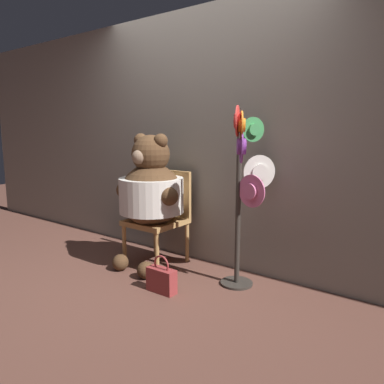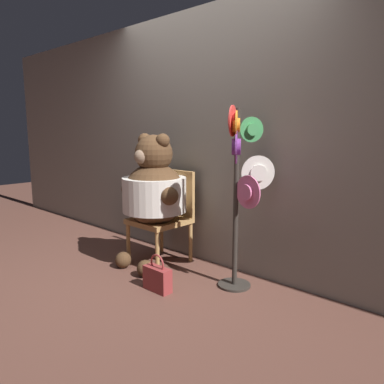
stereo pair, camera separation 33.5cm
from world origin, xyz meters
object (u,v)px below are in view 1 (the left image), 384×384
hat_display_rack (245,179)px  handbag_on_ground (162,279)px  chair (161,214)px  teddy_bear (151,191)px

hat_display_rack → handbag_on_ground: (-0.49, -0.49, -0.82)m
chair → handbag_on_ground: (0.49, -0.56, -0.38)m
handbag_on_ground → hat_display_rack: bearing=45.1°
chair → handbag_on_ground: chair is taller
hat_display_rack → handbag_on_ground: 1.07m
chair → hat_display_rack: size_ratio=0.61×
hat_display_rack → handbag_on_ground: bearing=-134.9°
chair → hat_display_rack: bearing=-4.0°
chair → teddy_bear: teddy_bear is taller
hat_display_rack → handbag_on_ground: hat_display_rack is taller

